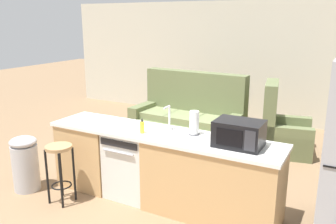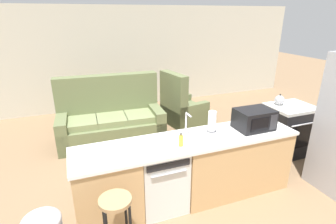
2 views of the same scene
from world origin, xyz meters
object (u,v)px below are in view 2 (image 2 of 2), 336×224
at_px(microwave, 254,119).
at_px(bar_stool, 116,216).
at_px(kettle, 280,100).
at_px(paper_towel_roll, 212,122).
at_px(soap_bottle, 181,141).
at_px(stove_range, 288,129).
at_px(couch, 111,120).
at_px(armchair, 181,109).
at_px(dishwasher, 161,178).

xyz_separation_m(microwave, bar_stool, (-2.03, -0.60, -0.50)).
bearing_deg(bar_stool, kettle, 22.39).
relative_size(paper_towel_roll, soap_bottle, 1.60).
bearing_deg(soap_bottle, bar_stool, -151.51).
xyz_separation_m(microwave, soap_bottle, (-1.14, -0.11, -0.07)).
distance_m(stove_range, couch, 3.34).
bearing_deg(couch, stove_range, -30.63).
relative_size(couch, armchair, 1.70).
xyz_separation_m(bar_stool, armchair, (2.01, 3.07, -0.19)).
height_order(kettle, bar_stool, kettle).
relative_size(microwave, couch, 0.25).
distance_m(microwave, kettle, 1.27).
relative_size(paper_towel_roll, bar_stool, 0.38).
bearing_deg(kettle, armchair, 121.24).
bearing_deg(kettle, couch, 149.88).
distance_m(soap_bottle, kettle, 2.35).
xyz_separation_m(stove_range, soap_bottle, (-2.38, -0.66, 0.52)).
xyz_separation_m(paper_towel_roll, kettle, (1.65, 0.55, -0.05)).
relative_size(dishwasher, couch, 0.41).
bearing_deg(armchair, couch, -172.19).
bearing_deg(kettle, soap_bottle, -160.23).
relative_size(dishwasher, soap_bottle, 4.77).
distance_m(microwave, soap_bottle, 1.15).
bearing_deg(stove_range, couch, 149.37).
bearing_deg(paper_towel_roll, couch, 116.53).
bearing_deg(bar_stool, soap_bottle, 28.49).
height_order(microwave, soap_bottle, microwave).
relative_size(soap_bottle, couch, 0.09).
height_order(stove_range, couch, couch).
xyz_separation_m(dishwasher, paper_towel_roll, (0.78, 0.13, 0.62)).
height_order(stove_range, soap_bottle, soap_bottle).
height_order(paper_towel_roll, couch, couch).
distance_m(dishwasher, microwave, 1.50).
bearing_deg(microwave, bar_stool, -163.60).
xyz_separation_m(dishwasher, kettle, (2.43, 0.68, 0.56)).
bearing_deg(microwave, dishwasher, 179.94).
xyz_separation_m(microwave, paper_towel_roll, (-0.58, 0.13, -0.00)).
bearing_deg(microwave, stove_range, 23.94).
bearing_deg(paper_towel_roll, kettle, 18.31).
relative_size(dishwasher, paper_towel_roll, 2.98).
xyz_separation_m(couch, armchair, (1.62, 0.22, -0.04)).
relative_size(dishwasher, armchair, 0.70).
bearing_deg(stove_range, armchair, 123.08).
height_order(dishwasher, bar_stool, dishwasher).
bearing_deg(microwave, paper_towel_roll, 167.01).
height_order(paper_towel_roll, soap_bottle, paper_towel_roll).
distance_m(microwave, bar_stool, 2.17).
bearing_deg(soap_bottle, couch, 101.85).
bearing_deg(couch, bar_stool, -97.82).
bearing_deg(bar_stool, microwave, 16.40).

